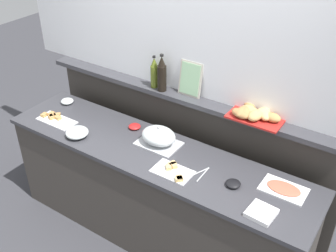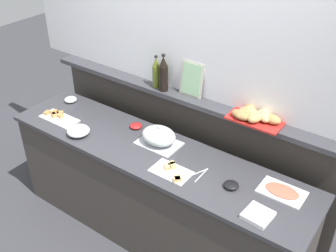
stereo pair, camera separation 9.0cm
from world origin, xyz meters
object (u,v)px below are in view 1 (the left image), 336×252
(serving_cloche, at_px, (159,137))
(condiment_bowl_teal, at_px, (233,184))
(olive_oil_bottle, at_px, (154,73))
(bread_basket, at_px, (253,113))
(glass_bowl_large, at_px, (77,133))
(glass_bowl_medium, at_px, (67,101))
(sandwich_platter_front, at_px, (55,119))
(cold_cuts_platter, at_px, (284,189))
(serving_tongs, at_px, (201,173))
(sandwich_platter_side, at_px, (173,171))
(framed_picture, at_px, (190,79))
(wine_bottle_dark, at_px, (162,74))
(napkin_stack, at_px, (261,213))
(condiment_bowl_cream, at_px, (135,126))

(serving_cloche, height_order, condiment_bowl_teal, serving_cloche)
(condiment_bowl_teal, bearing_deg, olive_oil_bottle, 155.78)
(condiment_bowl_teal, bearing_deg, bread_basket, 99.98)
(glass_bowl_large, height_order, glass_bowl_medium, glass_bowl_large)
(sandwich_platter_front, xyz_separation_m, cold_cuts_platter, (1.98, 0.23, -0.00))
(sandwich_platter_front, distance_m, serving_tongs, 1.43)
(sandwich_platter_side, xyz_separation_m, framed_picture, (-0.22, 0.59, 0.44))
(wine_bottle_dark, bearing_deg, serving_cloche, -60.58)
(condiment_bowl_teal, height_order, framed_picture, framed_picture)
(napkin_stack, relative_size, bread_basket, 0.43)
(condiment_bowl_cream, bearing_deg, wine_bottle_dark, 56.75)
(serving_cloche, xyz_separation_m, napkin_stack, (0.99, -0.28, -0.06))
(sandwich_platter_front, xyz_separation_m, serving_tongs, (1.43, 0.06, -0.01))
(condiment_bowl_cream, relative_size, condiment_bowl_teal, 0.98)
(glass_bowl_medium, bearing_deg, serving_cloche, -3.81)
(olive_oil_bottle, distance_m, bread_basket, 0.90)
(cold_cuts_platter, bearing_deg, glass_bowl_medium, 178.77)
(condiment_bowl_teal, xyz_separation_m, framed_picture, (-0.65, 0.48, 0.43))
(sandwich_platter_front, height_order, condiment_bowl_teal, same)
(sandwich_platter_front, relative_size, serving_tongs, 1.89)
(sandwich_platter_side, bearing_deg, framed_picture, 110.82)
(napkin_stack, bearing_deg, wine_bottle_dark, 153.74)
(framed_picture, bearing_deg, cold_cuts_platter, -18.75)
(condiment_bowl_cream, distance_m, napkin_stack, 1.34)
(sandwich_platter_front, height_order, glass_bowl_medium, glass_bowl_medium)
(sandwich_platter_side, relative_size, framed_picture, 1.04)
(glass_bowl_medium, xyz_separation_m, wine_bottle_dark, (0.92, 0.22, 0.43))
(glass_bowl_medium, xyz_separation_m, framed_picture, (1.16, 0.28, 0.43))
(olive_oil_bottle, distance_m, framed_picture, 0.32)
(bread_basket, bearing_deg, condiment_bowl_teal, -80.02)
(glass_bowl_medium, distance_m, napkin_stack, 2.10)
(bread_basket, bearing_deg, framed_picture, 174.66)
(condiment_bowl_cream, height_order, napkin_stack, condiment_bowl_cream)
(condiment_bowl_cream, bearing_deg, serving_tongs, -15.58)
(condiment_bowl_teal, bearing_deg, condiment_bowl_cream, 168.61)
(framed_picture, bearing_deg, glass_bowl_medium, -166.45)
(sandwich_platter_front, xyz_separation_m, olive_oil_bottle, (0.71, 0.51, 0.42))
(sandwich_platter_front, xyz_separation_m, napkin_stack, (1.95, -0.08, 0.00))
(condiment_bowl_cream, xyz_separation_m, napkin_stack, (1.29, -0.36, -0.00))
(serving_cloche, bearing_deg, cold_cuts_platter, 1.54)
(cold_cuts_platter, bearing_deg, serving_cloche, -178.46)
(cold_cuts_platter, distance_m, framed_picture, 1.10)
(napkin_stack, bearing_deg, cold_cuts_platter, 83.18)
(sandwich_platter_front, height_order, wine_bottle_dark, wine_bottle_dark)
(sandwich_platter_front, xyz_separation_m, glass_bowl_large, (0.34, -0.08, 0.02))
(condiment_bowl_cream, bearing_deg, glass_bowl_large, -131.59)
(serving_tongs, distance_m, wine_bottle_dark, 0.88)
(serving_tongs, distance_m, framed_picture, 0.77)
(sandwich_platter_side, height_order, cold_cuts_platter, sandwich_platter_side)
(condiment_bowl_teal, xyz_separation_m, napkin_stack, (0.27, -0.15, -0.00))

